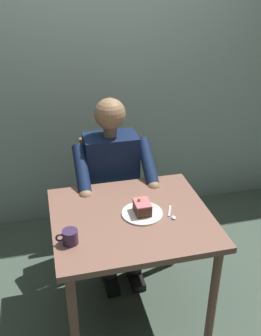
{
  "coord_description": "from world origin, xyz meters",
  "views": [
    {
      "loc": [
        0.43,
        1.74,
        1.99
      ],
      "look_at": [
        -0.02,
        -0.1,
        0.98
      ],
      "focal_mm": 41.2,
      "sensor_mm": 36.0,
      "label": 1
    }
  ],
  "objects_px": {
    "seated_person": "(114,185)",
    "dessert_spoon": "(172,214)",
    "dining_table": "(131,229)",
    "chair": "(110,192)",
    "coffee_cup": "(70,237)",
    "cake_slice": "(142,207)"
  },
  "relations": [
    {
      "from": "cake_slice",
      "to": "dessert_spoon",
      "type": "xyz_separation_m",
      "value": [
        -0.16,
        0.05,
        -0.04
      ]
    },
    {
      "from": "seated_person",
      "to": "coffee_cup",
      "type": "distance_m",
      "value": 0.78
    },
    {
      "from": "dessert_spoon",
      "to": "coffee_cup",
      "type": "bearing_deg",
      "value": 10.93
    },
    {
      "from": "dining_table",
      "to": "coffee_cup",
      "type": "relative_size",
      "value": 7.77
    },
    {
      "from": "dining_table",
      "to": "dessert_spoon",
      "type": "bearing_deg",
      "value": 167.59
    },
    {
      "from": "dining_table",
      "to": "chair",
      "type": "distance_m",
      "value": 0.7
    },
    {
      "from": "chair",
      "to": "dessert_spoon",
      "type": "distance_m",
      "value": 0.81
    },
    {
      "from": "coffee_cup",
      "to": "cake_slice",
      "type": "bearing_deg",
      "value": -159.04
    },
    {
      "from": "dining_table",
      "to": "seated_person",
      "type": "bearing_deg",
      "value": -90.0
    },
    {
      "from": "seated_person",
      "to": "dessert_spoon",
      "type": "height_order",
      "value": "seated_person"
    },
    {
      "from": "chair",
      "to": "dessert_spoon",
      "type": "height_order",
      "value": "chair"
    },
    {
      "from": "seated_person",
      "to": "dessert_spoon",
      "type": "bearing_deg",
      "value": 111.65
    },
    {
      "from": "coffee_cup",
      "to": "dessert_spoon",
      "type": "relative_size",
      "value": 0.82
    },
    {
      "from": "chair",
      "to": "coffee_cup",
      "type": "xyz_separation_m",
      "value": [
        0.36,
        0.85,
        0.29
      ]
    },
    {
      "from": "chair",
      "to": "coffee_cup",
      "type": "bearing_deg",
      "value": 66.95
    },
    {
      "from": "cake_slice",
      "to": "dining_table",
      "type": "bearing_deg",
      "value": 0.1
    },
    {
      "from": "dining_table",
      "to": "seated_person",
      "type": "xyz_separation_m",
      "value": [
        0.0,
        -0.51,
        0.0
      ]
    },
    {
      "from": "chair",
      "to": "cake_slice",
      "type": "relative_size",
      "value": 7.74
    },
    {
      "from": "chair",
      "to": "cake_slice",
      "type": "bearing_deg",
      "value": 95.21
    },
    {
      "from": "chair",
      "to": "dessert_spoon",
      "type": "xyz_separation_m",
      "value": [
        -0.22,
        0.73,
        0.25
      ]
    },
    {
      "from": "chair",
      "to": "dessert_spoon",
      "type": "bearing_deg",
      "value": 106.92
    },
    {
      "from": "chair",
      "to": "cake_slice",
      "type": "distance_m",
      "value": 0.75
    }
  ]
}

